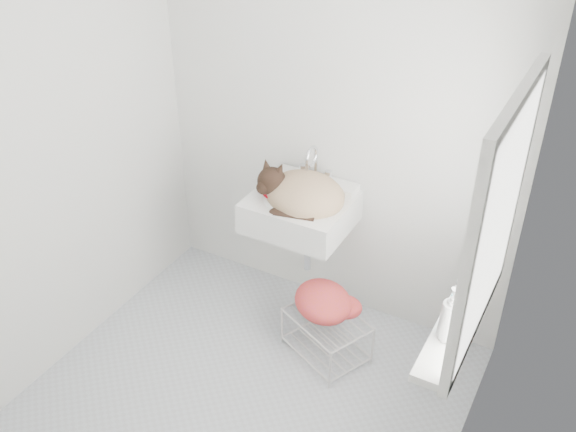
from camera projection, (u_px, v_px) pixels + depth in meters
The scene contains 15 objects.
floor at pixel (247, 395), 3.53m from camera, with size 2.20×2.00×0.02m, color #B5BBC4.
back_wall at pixel (334, 119), 3.60m from camera, with size 2.20×0.02×2.50m, color white.
right_wall at pixel (485, 273), 2.42m from camera, with size 0.02×2.00×2.50m, color white.
left_wall at pixel (56, 147), 3.31m from camera, with size 0.02×2.00×2.50m, color white.
window_glass at pixel (498, 224), 2.52m from camera, with size 0.01×0.80×1.00m, color white.
window_frame at pixel (495, 223), 2.52m from camera, with size 0.04×0.90×1.10m, color white.
windowsill at pixel (460, 319), 2.83m from camera, with size 0.16×0.88×0.04m, color white.
sink at pixel (301, 198), 3.65m from camera, with size 0.57×0.49×0.23m, color white.
faucet at pixel (315, 163), 3.71m from camera, with size 0.21×0.14×0.21m, color silver, non-canonical shape.
cat at pixel (301, 194), 3.61m from camera, with size 0.48×0.39×0.30m.
wire_rack at pixel (326, 333), 3.73m from camera, with size 0.45×0.31×0.27m, color silver.
towel at pixel (323, 308), 3.69m from camera, with size 0.38×0.27×0.16m, color #C94D00.
bottle_a at pixel (447, 338), 2.69m from camera, with size 0.08×0.08×0.22m, color silver.
bottle_b at pixel (457, 318), 2.80m from camera, with size 0.08×0.08×0.18m, color teal.
bottle_c at pixel (469, 294), 2.94m from camera, with size 0.13×0.13×0.17m, color white.
Camera 1 is at (1.38, -2.04, 2.73)m, focal length 40.25 mm.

